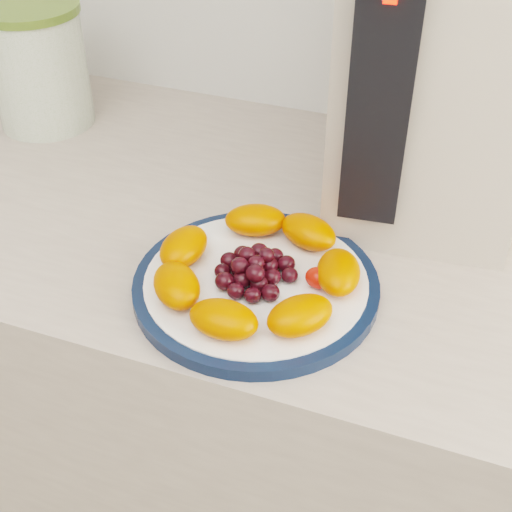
% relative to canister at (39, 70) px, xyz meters
% --- Properties ---
extents(counter, '(3.50, 0.60, 0.90)m').
position_rel_canister_xyz_m(counter, '(0.37, -0.12, -0.54)').
color(counter, '#B4A394').
rests_on(counter, floor).
extents(cabinet_face, '(3.48, 0.58, 0.84)m').
position_rel_canister_xyz_m(cabinet_face, '(0.37, -0.12, -0.57)').
color(cabinet_face, '#876B51').
rests_on(cabinet_face, floor).
extents(plate_rim, '(0.28, 0.28, 0.01)m').
position_rel_canister_xyz_m(plate_rim, '(0.46, -0.27, -0.08)').
color(plate_rim, '#0D1C37').
rests_on(plate_rim, counter).
extents(plate_face, '(0.25, 0.25, 0.02)m').
position_rel_canister_xyz_m(plate_face, '(0.46, -0.27, -0.08)').
color(plate_face, white).
rests_on(plate_face, counter).
extents(canister, '(0.15, 0.15, 0.17)m').
position_rel_canister_xyz_m(canister, '(0.00, 0.00, 0.00)').
color(canister, '#3B6014').
rests_on(canister, counter).
extents(canister_lid, '(0.15, 0.15, 0.01)m').
position_rel_canister_xyz_m(canister_lid, '(0.00, 0.00, 0.09)').
color(canister_lid, '#586E2A').
rests_on(canister_lid, canister).
extents(appliance_body, '(0.25, 0.33, 0.39)m').
position_rel_canister_xyz_m(appliance_body, '(0.59, 0.00, 0.11)').
color(appliance_body, '#B7AA9B').
rests_on(appliance_body, counter).
extents(appliance_panel, '(0.07, 0.03, 0.29)m').
position_rel_canister_xyz_m(appliance_panel, '(0.55, -0.16, 0.11)').
color(appliance_panel, black).
rests_on(appliance_panel, appliance_body).
extents(appliance_led, '(0.01, 0.01, 0.01)m').
position_rel_canister_xyz_m(appliance_led, '(0.55, -0.17, 0.22)').
color(appliance_led, '#FF0C05').
rests_on(appliance_led, appliance_panel).
extents(fruit_plate, '(0.24, 0.24, 0.04)m').
position_rel_canister_xyz_m(fruit_plate, '(0.46, -0.27, -0.05)').
color(fruit_plate, '#D14400').
rests_on(fruit_plate, plate_face).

